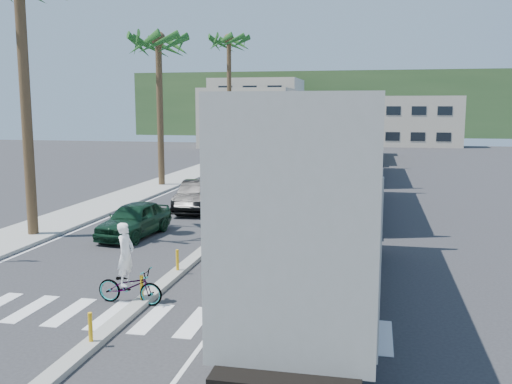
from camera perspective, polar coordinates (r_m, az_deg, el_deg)
ground at (r=17.79m, az=-10.03°, el=-9.93°), size 140.00×140.00×0.00m
sidewalk at (r=43.62m, az=-8.22°, el=1.20°), size 3.00×90.00×0.15m
rails at (r=44.00m, az=9.94°, el=1.17°), size 1.56×100.00×0.06m
median at (r=36.57m, az=1.64°, el=-0.11°), size 0.45×60.00×0.85m
crosswalk at (r=16.06m, az=-12.74°, el=-12.06°), size 14.00×2.20×0.01m
lane_markings at (r=41.89m, az=-0.03°, el=0.89°), size 9.42×90.00×0.01m
freight_train at (r=36.55m, az=9.66°, el=4.22°), size 3.00×60.94×5.85m
palm_trees at (r=41.30m, az=-9.14°, el=15.71°), size 3.50×37.20×13.75m
buildings at (r=88.22m, az=3.54°, el=7.75°), size 38.00×27.00×10.00m
hillside at (r=115.80m, az=8.79°, el=8.67°), size 80.00×20.00×12.00m
car_lead at (r=25.24m, az=-12.07°, el=-2.70°), size 2.56×4.74×1.51m
car_second at (r=30.90m, az=-5.82°, el=-0.39°), size 2.49×5.20×1.63m
car_third at (r=35.46m, az=-3.98°, el=0.65°), size 2.48×5.18×1.45m
car_rear at (r=42.51m, az=-1.75°, el=1.87°), size 3.00×5.04×1.29m
cyclist at (r=16.83m, az=-12.59°, el=-8.37°), size 0.90×2.05×2.36m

